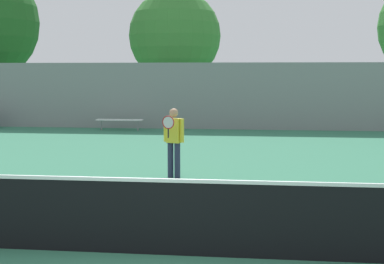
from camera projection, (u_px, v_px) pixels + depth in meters
name	position (u px, v px, depth m)	size (l,w,h in m)	color
ground_plane	(159.00, 254.00, 7.40)	(100.00, 100.00, 0.00)	#337556
tennis_net	(159.00, 216.00, 7.33)	(11.43, 0.09, 1.07)	black
tennis_player	(174.00, 139.00, 12.67)	(0.51, 0.47, 1.66)	#282D47
bench_courtside_far	(119.00, 120.00, 22.96)	(2.01, 0.40, 0.47)	white
back_fence	(224.00, 96.00, 23.25)	(35.19, 0.06, 2.91)	gray
tree_green_broad	(175.00, 36.00, 28.64)	(4.91, 4.91, 6.87)	brown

